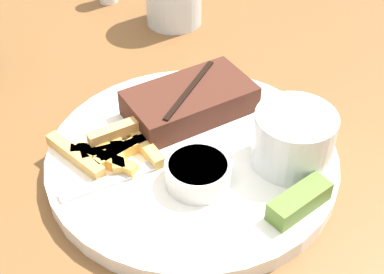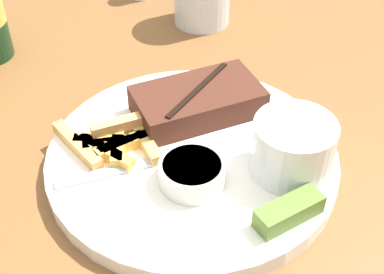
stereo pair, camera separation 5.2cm
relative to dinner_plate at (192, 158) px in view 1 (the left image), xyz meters
name	(u,v)px [view 1 (the left image)]	position (x,y,z in m)	size (l,w,h in m)	color
dining_table	(192,200)	(0.00, 0.00, -0.06)	(1.52, 1.64, 0.73)	brown
dinner_plate	(192,158)	(0.00, 0.00, 0.00)	(0.29, 0.29, 0.02)	white
steak_portion	(190,101)	(0.03, 0.06, 0.02)	(0.14, 0.08, 0.03)	#472319
fries_pile	(113,149)	(-0.07, 0.03, 0.02)	(0.11, 0.09, 0.02)	#E4BA58
coleslaw_cup	(294,136)	(0.08, -0.06, 0.04)	(0.08, 0.08, 0.06)	white
dipping_sauce_cup	(198,172)	(-0.02, -0.04, 0.02)	(0.06, 0.06, 0.02)	silver
pickle_spear	(299,201)	(0.05, -0.11, 0.02)	(0.07, 0.03, 0.02)	#567A2D
fork_utensil	(121,176)	(-0.08, 0.00, 0.01)	(0.13, 0.01, 0.00)	#B7B7BC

